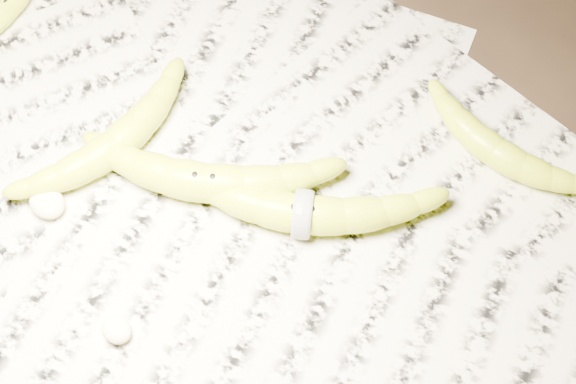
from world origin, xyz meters
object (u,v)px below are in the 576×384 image
Objects in this scene: banana_left_b at (115,143)px; banana_center at (206,181)px; banana_upper_a at (497,150)px; banana_left_a at (4,4)px; banana_taped at (303,213)px.

banana_left_b is 0.86× the size of banana_center.
banana_left_b is 1.14× the size of banana_upper_a.
banana_taped is at bearing -100.01° from banana_left_a.
banana_left_b is 0.21m from banana_taped.
banana_center reaches higher than banana_left_a.
banana_left_b reaches higher than banana_upper_a.
banana_left_b reaches higher than banana_left_a.
banana_left_a is at bearing 148.87° from banana_taped.
banana_left_b is at bearing -141.17° from banana_upper_a.
banana_taped is (0.20, 0.06, 0.00)m from banana_left_b.
banana_left_a is 0.82× the size of banana_taped.
banana_upper_a is at bearing 14.67° from banana_center.
banana_center is 0.30m from banana_upper_a.
banana_left_b is at bearing -113.76° from banana_left_a.
banana_left_a is 0.33m from banana_center.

